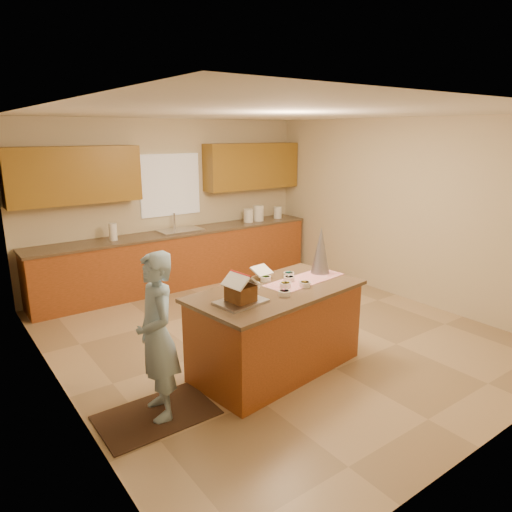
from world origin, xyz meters
name	(u,v)px	position (x,y,z in m)	size (l,w,h in m)	color
floor	(272,334)	(0.00, 0.00, 0.00)	(5.50, 5.50, 0.00)	tan
ceiling	(274,113)	(0.00, 0.00, 2.70)	(5.50, 5.50, 0.00)	silver
wall_back	(170,203)	(0.00, 2.75, 1.35)	(5.50, 5.50, 0.00)	beige
wall_front	(502,291)	(0.00, -2.75, 1.35)	(5.50, 5.50, 0.00)	beige
wall_left	(53,264)	(-2.50, 0.00, 1.35)	(5.50, 5.50, 0.00)	beige
wall_right	(402,210)	(2.50, 0.00, 1.35)	(5.50, 5.50, 0.00)	beige
stone_accent	(83,299)	(-2.48, -0.80, 1.25)	(2.50, 2.50, 0.00)	gray
window_curtain	(170,185)	(0.00, 2.72, 1.65)	(1.05, 0.03, 1.00)	white
back_counter_base	(181,260)	(0.00, 2.45, 0.44)	(4.80, 0.60, 0.88)	#9D4920
back_counter_top	(180,232)	(0.00, 2.45, 0.90)	(4.85, 0.63, 0.04)	brown
upper_cabinet_left	(74,175)	(-1.55, 2.57, 1.90)	(1.85, 0.35, 0.80)	olive
upper_cabinet_right	(252,166)	(1.55, 2.57, 1.90)	(1.85, 0.35, 0.80)	olive
sink	(180,233)	(0.00, 2.45, 0.89)	(0.70, 0.45, 0.12)	silver
faucet	(174,221)	(0.00, 2.63, 1.06)	(0.03, 0.03, 0.28)	silver
island_base	(276,331)	(-0.52, -0.73, 0.44)	(1.78, 0.89, 0.87)	#9D4920
island_top	(277,291)	(-0.52, -0.73, 0.89)	(1.86, 0.97, 0.04)	brown
table_runner	(305,280)	(-0.08, -0.68, 0.91)	(0.99, 0.36, 0.01)	#B80D28
baking_tray	(241,302)	(-1.05, -0.85, 0.92)	(0.46, 0.34, 0.02)	silver
cookbook	(262,270)	(-0.42, -0.34, 1.00)	(0.22, 0.02, 0.18)	white
tinsel_tree	(321,250)	(0.24, -0.59, 1.18)	(0.22, 0.22, 0.54)	silver
rug	(157,415)	(-1.94, -0.78, 0.01)	(1.03, 0.67, 0.01)	black
boy	(157,336)	(-1.89, -0.78, 0.77)	(0.55, 0.36, 1.51)	#99C0DA
canister_a	(248,215)	(1.38, 2.45, 1.04)	(0.17, 0.17, 0.24)	white
canister_b	(258,213)	(1.61, 2.45, 1.06)	(0.19, 0.19, 0.28)	white
canister_c	(278,212)	(2.06, 2.45, 1.03)	(0.15, 0.15, 0.22)	white
paper_towel	(113,232)	(-1.10, 2.45, 1.05)	(0.12, 0.12, 0.26)	white
gingerbread_house	(241,290)	(-1.05, -0.85, 1.04)	(0.30, 0.31, 0.28)	#573816
candy_bowls	(277,283)	(-0.43, -0.64, 0.94)	(0.70, 0.61, 0.05)	orange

